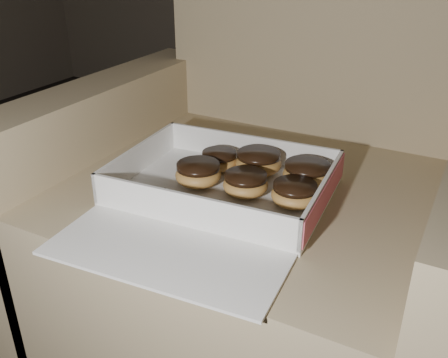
% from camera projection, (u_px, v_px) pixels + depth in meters
% --- Properties ---
extents(armchair, '(0.87, 0.73, 0.91)m').
position_uv_depth(armchair, '(267.00, 220.00, 1.04)').
color(armchair, tan).
rests_on(armchair, floor).
extents(bakery_box, '(0.39, 0.45, 0.06)m').
position_uv_depth(bakery_box, '(217.00, 196.00, 0.85)').
color(bakery_box, white).
rests_on(bakery_box, armchair).
extents(donut_a, '(0.08, 0.08, 0.04)m').
position_uv_depth(donut_a, '(198.00, 173.00, 0.89)').
color(donut_a, '#C59044').
rests_on(donut_a, bakery_box).
extents(donut_b, '(0.07, 0.07, 0.04)m').
position_uv_depth(donut_b, '(219.00, 160.00, 0.95)').
color(donut_b, '#C59044').
rests_on(donut_b, bakery_box).
extents(donut_c, '(0.08, 0.08, 0.04)m').
position_uv_depth(donut_c, '(295.00, 194.00, 0.83)').
color(donut_c, '#C59044').
rests_on(donut_c, bakery_box).
extents(donut_d, '(0.09, 0.09, 0.04)m').
position_uv_depth(donut_d, '(258.00, 162.00, 0.93)').
color(donut_d, '#C59044').
rests_on(donut_d, bakery_box).
extents(donut_e, '(0.09, 0.09, 0.04)m').
position_uv_depth(donut_e, '(307.00, 174.00, 0.89)').
color(donut_e, '#C59044').
rests_on(donut_e, bakery_box).
extents(donut_f, '(0.08, 0.08, 0.04)m').
position_uv_depth(donut_f, '(246.00, 183.00, 0.86)').
color(donut_f, '#C59044').
rests_on(donut_f, bakery_box).
extents(crumb_a, '(0.01, 0.01, 0.00)m').
position_uv_depth(crumb_a, '(220.00, 201.00, 0.84)').
color(crumb_a, black).
rests_on(crumb_a, bakery_box).
extents(crumb_b, '(0.01, 0.01, 0.00)m').
position_uv_depth(crumb_b, '(165.00, 189.00, 0.88)').
color(crumb_b, black).
rests_on(crumb_b, bakery_box).
extents(crumb_c, '(0.01, 0.01, 0.00)m').
position_uv_depth(crumb_c, '(255.00, 210.00, 0.82)').
color(crumb_c, black).
rests_on(crumb_c, bakery_box).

